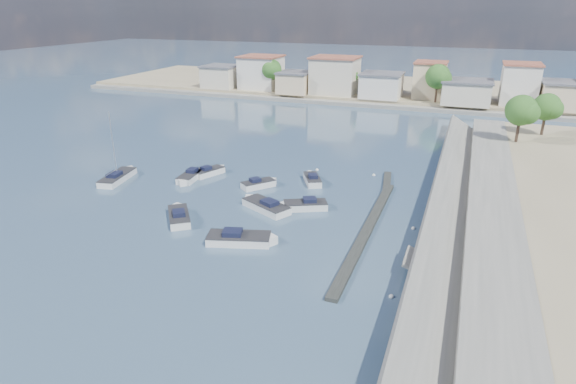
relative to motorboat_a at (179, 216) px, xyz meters
The scene contains 17 objects.
ground 36.15m from the motorboat_a, 70.89° to the left, with size 400.00×400.00×0.00m, color #334A67.
seawall_walkway 31.17m from the motorboat_a, 13.26° to the left, with size 5.00×90.00×1.80m, color slate.
breakwater 19.95m from the motorboat_a, 20.04° to the left, with size 2.00×31.02×0.35m.
far_shore_land 86.96m from the motorboat_a, 82.18° to the left, with size 160.00×40.00×1.40m, color gray.
far_shore_quay 66.22m from the motorboat_a, 79.71° to the left, with size 160.00×2.50×0.80m, color slate.
far_town 74.70m from the motorboat_a, 72.40° to the left, with size 113.01×12.80×8.35m.
shore_trees 65.71m from the motorboat_a, 72.05° to the left, with size 74.56×38.32×7.92m.
motorboat_a is the anchor object (origin of this frame).
motorboat_b 12.31m from the motorboat_a, 70.90° to the left, with size 3.82×4.20×1.48m.
motorboat_c 9.14m from the motorboat_a, 37.87° to the left, with size 6.24×4.58×1.48m.
motorboat_d 13.21m from the motorboat_a, 32.71° to the left, with size 5.16×3.78×1.48m.
motorboat_e 14.15m from the motorboat_a, 106.07° to the left, with size 3.15×4.64×1.48m.
motorboat_f 18.17m from the motorboat_a, 58.69° to the left, with size 3.46×4.60×1.48m.
motorboat_g 12.10m from the motorboat_a, 116.05° to the left, with size 2.30×5.44×1.48m.
motorboat_h 8.80m from the motorboat_a, 16.11° to the right, with size 6.64×3.91×1.48m.
sailboat 15.82m from the motorboat_a, 150.77° to the left, with size 3.19×7.04×9.00m.
mooring_buoys 20.92m from the motorboat_a, 24.45° to the left, with size 16.59×27.73×0.40m.
Camera 1 is at (14.74, -32.61, 20.76)m, focal length 30.00 mm.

